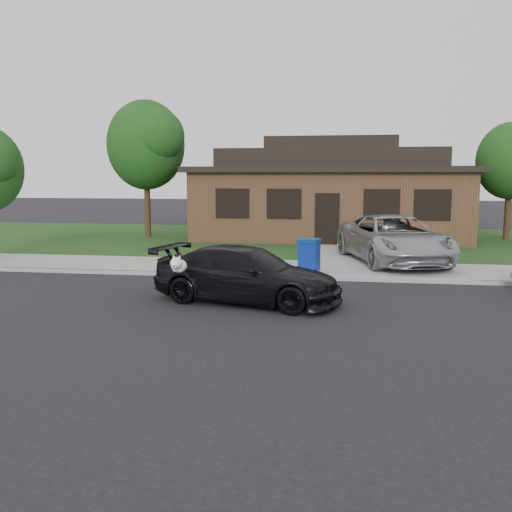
# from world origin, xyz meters

# --- Properties ---
(ground) EXTENTS (120.00, 120.00, 0.00)m
(ground) POSITION_xyz_m (0.00, 0.00, 0.00)
(ground) COLOR black
(ground) RESTS_ON ground
(sidewalk) EXTENTS (60.00, 3.00, 0.12)m
(sidewalk) POSITION_xyz_m (0.00, 5.00, 0.06)
(sidewalk) COLOR gray
(sidewalk) RESTS_ON ground
(curb) EXTENTS (60.00, 0.12, 0.12)m
(curb) POSITION_xyz_m (0.00, 3.50, 0.06)
(curb) COLOR gray
(curb) RESTS_ON ground
(lawn) EXTENTS (60.00, 13.00, 0.13)m
(lawn) POSITION_xyz_m (0.00, 13.00, 0.07)
(lawn) COLOR #193814
(lawn) RESTS_ON ground
(driveway) EXTENTS (4.50, 13.00, 0.14)m
(driveway) POSITION_xyz_m (6.00, 10.00, 0.07)
(driveway) COLOR gray
(driveway) RESTS_ON ground
(sedan) EXTENTS (4.86, 2.94, 1.32)m
(sedan) POSITION_xyz_m (2.50, 0.31, 0.66)
(sedan) COLOR black
(sedan) RESTS_ON ground
(minivan) EXTENTS (4.01, 6.10, 1.56)m
(minivan) POSITION_xyz_m (6.36, 6.42, 0.92)
(minivan) COLOR #A2A4A9
(minivan) RESTS_ON driveway
(recycling_bin) EXTENTS (0.72, 0.72, 1.00)m
(recycling_bin) POSITION_xyz_m (3.72, 4.22, 0.63)
(recycling_bin) COLOR navy
(recycling_bin) RESTS_ON sidewalk
(house) EXTENTS (12.60, 8.60, 4.65)m
(house) POSITION_xyz_m (4.00, 15.00, 2.13)
(house) COLOR #422B1C
(house) RESTS_ON ground
(tree_0) EXTENTS (3.78, 3.60, 6.34)m
(tree_0) POSITION_xyz_m (-4.34, 12.88, 4.48)
(tree_0) COLOR #332114
(tree_0) RESTS_ON ground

